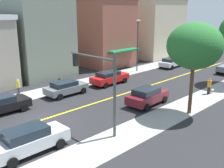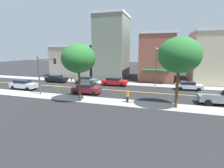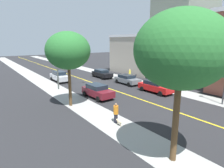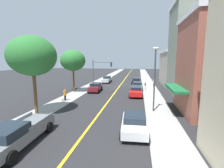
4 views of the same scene
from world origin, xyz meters
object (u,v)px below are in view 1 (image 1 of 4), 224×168
Objects in this scene: street_tree_left_near at (195,46)px; traffic_light_mast at (100,78)px; street_lamp at (138,40)px; black_sedan_left_curb at (1,104)px; white_sedan_left_curb at (171,62)px; pedestrian_yellow_shirt at (18,86)px; pedestrian_orange_shirt at (209,86)px; parking_meter at (60,83)px; red_sedan_left_curb at (109,77)px; fire_hydrant at (18,97)px; small_dog at (212,90)px; grey_sedan_left_curb at (66,88)px; maroon_sedan_right_curb at (147,96)px; silver_sedan_right_curb at (29,140)px.

traffic_light_mast is (-2.89, -7.43, -1.78)m from street_tree_left_near.
street_lamp is 20.55m from black_sedan_left_curb.
pedestrian_yellow_shirt is (-3.50, -22.32, 0.13)m from white_sedan_left_curb.
pedestrian_orange_shirt is (11.94, -2.82, -3.44)m from street_lamp.
parking_meter is (-12.85, -4.14, -4.68)m from street_tree_left_near.
street_lamp is 8.47m from red_sedan_left_curb.
pedestrian_yellow_shirt is (-3.62, -9.32, 0.09)m from red_sedan_left_curb.
street_tree_left_near reaches higher than fire_hydrant.
traffic_light_mast is 14.64m from small_dog.
traffic_light_mast reaches higher than pedestrian_yellow_shirt.
grey_sedan_left_curb is (-11.31, -4.43, -4.85)m from street_tree_left_near.
street_lamp is (-10.32, 16.36, 0.48)m from traffic_light_mast.
white_sedan_left_curb is 2.56× the size of pedestrian_yellow_shirt.
pedestrian_yellow_shirt is (-14.73, -7.81, -4.72)m from street_tree_left_near.
black_sedan_left_curb is 5.04m from pedestrian_yellow_shirt.
traffic_light_mast is at bearing -137.99° from red_sedan_left_curb.
maroon_sedan_right_curb is 1.03× the size of white_sedan_left_curb.
street_tree_left_near reaches higher than street_lamp.
fire_hydrant is 19.46m from small_dog.
white_sedan_left_curb is (1.61, 18.64, -0.17)m from parking_meter.
black_sedan_left_curb is (2.03, -2.44, 0.40)m from fire_hydrant.
pedestrian_orange_shirt is at bearing -13.28° from street_lamp.
pedestrian_yellow_shirt reaches higher than pedestrian_orange_shirt.
small_dog is at bearing -21.77° from maroon_sedan_right_curb.
silver_sedan_right_curb is (9.47, -3.85, 0.47)m from fire_hydrant.
red_sedan_left_curb is (2.10, -7.42, -3.50)m from street_lamp.
small_dog is (2.62, 7.54, -0.50)m from maroon_sedan_right_curb.
street_lamp is at bearing 7.90° from grey_sedan_left_curb.
fire_hydrant is 0.13× the size of traffic_light_mast.
black_sedan_left_curb reaches higher than grey_sedan_left_curb.
black_sedan_left_curb is at bearing -75.18° from parking_meter.
maroon_sedan_right_curb is 1.02× the size of grey_sedan_left_curb.
silver_sedan_right_curb reaches higher than fire_hydrant.
pedestrian_yellow_shirt is (-3.42, -3.38, 0.13)m from grey_sedan_left_curb.
small_dog is (9.83, 17.87, -0.47)m from black_sedan_left_curb.
black_sedan_left_curb is (-10.98, -11.19, -4.82)m from street_tree_left_near.
parking_meter is 0.20× the size of street_lamp.
black_sedan_left_curb is (0.13, -12.70, -0.01)m from red_sedan_left_curb.
pedestrian_orange_shirt is at bearing -13.26° from small_dog.
small_dog is at bearing 52.45° from fire_hydrant.
traffic_light_mast is 3.47× the size of pedestrian_orange_shirt.
small_dog is (10.16, 11.12, -0.44)m from grey_sedan_left_curb.
traffic_light_mast is 1.22× the size of red_sedan_left_curb.
maroon_sedan_right_curb is at bearing 1.40° from silver_sedan_right_curb.
white_sedan_left_curb is at bearing 85.63° from fire_hydrant.
parking_meter is 15.95m from small_dog.
street_tree_left_near reaches higher than black_sedan_left_curb.
black_sedan_left_curb reaches higher than white_sedan_left_curb.
parking_meter is 0.30× the size of red_sedan_left_curb.
traffic_light_mast is at bearing -161.77° from white_sedan_left_curb.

